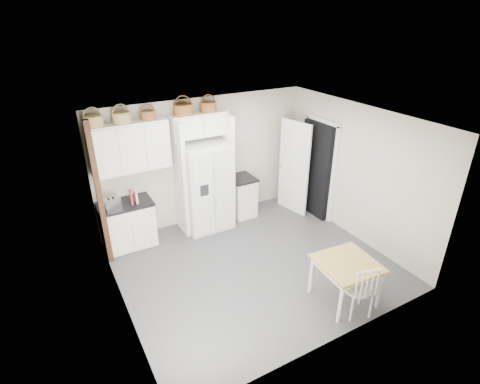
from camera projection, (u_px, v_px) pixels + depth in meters
floor at (254, 264)px, 6.68m from camera, size 4.50×4.50×0.00m
ceiling at (256, 121)px, 5.55m from camera, size 4.50×4.50×0.00m
wall_back at (204, 161)px, 7.69m from camera, size 4.50×0.00×4.50m
wall_left at (115, 236)px, 5.13m from camera, size 0.00×4.00×4.00m
wall_right at (356, 173)px, 7.10m from camera, size 0.00×4.00×4.00m
refrigerator at (206, 187)px, 7.50m from camera, size 0.92×0.74×1.79m
base_cab_left at (128, 225)px, 7.06m from camera, size 0.93×0.59×0.86m
base_cab_right at (242, 197)px, 8.15m from camera, size 0.48×0.58×0.85m
dining_table at (345, 281)px, 5.72m from camera, size 0.91×0.91×0.70m
windsor_chair at (358, 288)px, 5.43m from camera, size 0.53×0.50×0.90m
counter_left at (125, 204)px, 6.86m from camera, size 0.97×0.63×0.04m
counter_right at (242, 178)px, 7.95m from camera, size 0.52×0.62×0.04m
toaster at (111, 204)px, 6.62m from camera, size 0.33×0.26×0.20m
cookbook_red at (131, 197)px, 6.79m from camera, size 0.05×0.17×0.25m
cookbook_cream at (136, 196)px, 6.83m from camera, size 0.04×0.16×0.25m
basket_upper_a at (93, 121)px, 6.16m from camera, size 0.32×0.32×0.18m
basket_upper_b at (121, 118)px, 6.37m from camera, size 0.31×0.31×0.18m
basket_upper_c at (148, 115)px, 6.57m from camera, size 0.27×0.27×0.15m
basket_bridge_a at (183, 109)px, 6.85m from camera, size 0.35×0.35×0.20m
basket_bridge_b at (208, 107)px, 7.08m from camera, size 0.32×0.32×0.18m
upper_cabinet at (130, 147)px, 6.63m from camera, size 1.40×0.34×0.90m
bridge_cabinet at (199, 125)px, 7.13m from camera, size 1.12×0.34×0.45m
fridge_panel_left at (180, 179)px, 7.23m from camera, size 0.08×0.60×2.30m
fridge_panel_right at (227, 169)px, 7.67m from camera, size 0.08×0.60×2.30m
trim_post at (100, 196)px, 6.21m from camera, size 0.09×0.09×2.60m
doorway_void at (317, 170)px, 7.97m from camera, size 0.18×0.85×2.05m
door_slab at (294, 168)px, 8.07m from camera, size 0.21×0.79×2.05m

